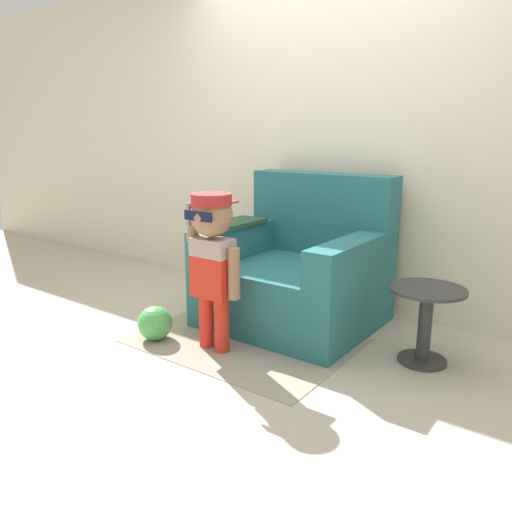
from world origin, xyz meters
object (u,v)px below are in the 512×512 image
Objects in this scene: armchair at (298,272)px; toy_ball at (155,323)px; side_table at (425,318)px; person_child at (213,248)px.

armchair is 1.03m from toy_ball.
side_table is at bearing -8.99° from armchair.
person_child is at bearing -101.42° from armchair.
armchair is 0.79m from person_child.
armchair is 5.01× the size of toy_ball.
toy_ball is (-0.55, -0.83, -0.24)m from armchair.
person_child reaches higher than side_table.
person_child reaches higher than toy_ball.
person_child is 1.28m from side_table.
armchair is at bearing 78.58° from person_child.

